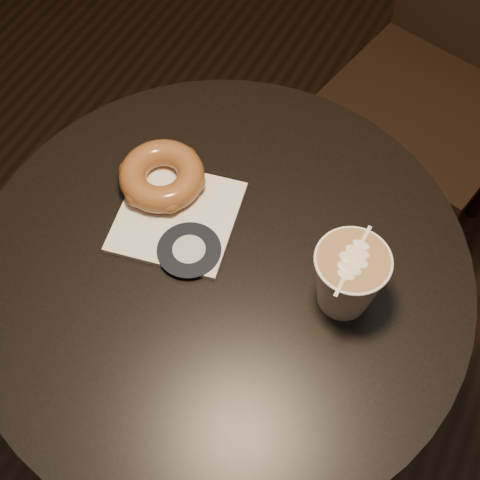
# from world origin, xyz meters

# --- Properties ---
(cafe_table) EXTENTS (0.70, 0.70, 0.75)m
(cafe_table) POSITION_xyz_m (0.00, 0.00, 0.55)
(cafe_table) COLOR black
(cafe_table) RESTS_ON ground
(chair) EXTENTS (0.47, 0.47, 1.01)m
(chair) POSITION_xyz_m (0.14, 0.78, 0.56)
(chair) COLOR black
(chair) RESTS_ON ground
(pastry_bag) EXTENTS (0.20, 0.20, 0.01)m
(pastry_bag) POSITION_xyz_m (-0.09, 0.04, 0.75)
(pastry_bag) COLOR white
(pastry_bag) RESTS_ON cafe_table
(doughnut) EXTENTS (0.12, 0.12, 0.04)m
(doughnut) POSITION_xyz_m (-0.14, 0.08, 0.78)
(doughnut) COLOR brown
(doughnut) RESTS_ON pastry_bag
(latte_cup) EXTENTS (0.10, 0.10, 0.11)m
(latte_cup) POSITION_xyz_m (0.17, 0.03, 0.80)
(latte_cup) COLOR white
(latte_cup) RESTS_ON cafe_table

